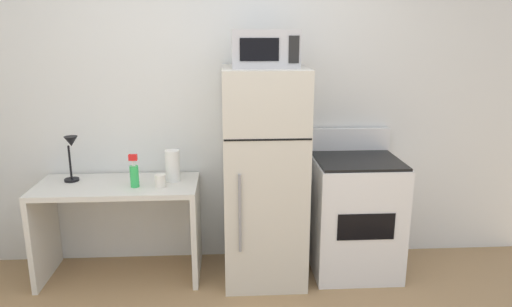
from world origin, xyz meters
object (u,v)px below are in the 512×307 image
object	(u,v)px
desk	(119,212)
spray_bottle	(134,174)
desk_lamp	(71,151)
paper_towel_roll	(173,166)
coffee_mug	(160,181)
microwave	(265,49)
oven_range	(355,215)
refrigerator	(264,176)

from	to	relation	value
desk	spray_bottle	world-z (taller)	spray_bottle
desk_lamp	paper_towel_roll	world-z (taller)	desk_lamp
coffee_mug	paper_towel_roll	xyz separation A→B (m)	(0.08, 0.14, 0.07)
desk	desk_lamp	xyz separation A→B (m)	(-0.34, 0.08, 0.46)
microwave	spray_bottle	bearing A→B (deg)	-179.45
desk_lamp	oven_range	size ratio (longest dim) A/B	0.32
paper_towel_roll	desk	bearing A→B (deg)	-172.92
paper_towel_roll	spray_bottle	bearing A→B (deg)	-153.56
paper_towel_roll	oven_range	world-z (taller)	oven_range
coffee_mug	oven_range	distance (m)	1.52
refrigerator	microwave	world-z (taller)	microwave
desk	microwave	size ratio (longest dim) A/B	2.61
desk	refrigerator	bearing A→B (deg)	-2.59
coffee_mug	refrigerator	world-z (taller)	refrigerator
oven_range	refrigerator	bearing A→B (deg)	-177.54
desk	paper_towel_roll	world-z (taller)	paper_towel_roll
coffee_mug	paper_towel_roll	world-z (taller)	paper_towel_roll
desk_lamp	refrigerator	bearing A→B (deg)	-5.06
desk	paper_towel_roll	distance (m)	0.54
coffee_mug	desk	bearing A→B (deg)	164.98
paper_towel_roll	refrigerator	bearing A→B (deg)	-8.38
refrigerator	oven_range	xyz separation A→B (m)	(0.72, 0.03, -0.34)
oven_range	coffee_mug	bearing A→B (deg)	-177.24
spray_bottle	coffee_mug	bearing A→B (deg)	-3.11
desk_lamp	microwave	size ratio (longest dim) A/B	0.77
desk_lamp	coffee_mug	xyz separation A→B (m)	(0.68, -0.17, -0.19)
desk	microwave	distance (m)	1.64
paper_towel_roll	coffee_mug	bearing A→B (deg)	-118.55
spray_bottle	microwave	bearing A→B (deg)	0.55
desk	oven_range	bearing A→B (deg)	-0.60
desk_lamp	paper_towel_roll	size ratio (longest dim) A/B	1.47
coffee_mug	oven_range	size ratio (longest dim) A/B	0.09
spray_bottle	microwave	size ratio (longest dim) A/B	0.54
coffee_mug	paper_towel_roll	size ratio (longest dim) A/B	0.40
refrigerator	oven_range	bearing A→B (deg)	2.46
spray_bottle	refrigerator	bearing A→B (deg)	1.82
coffee_mug	microwave	distance (m)	1.22
spray_bottle	desk	bearing A→B (deg)	151.77
coffee_mug	oven_range	bearing A→B (deg)	2.76
refrigerator	microwave	bearing A→B (deg)	-89.69
microwave	refrigerator	bearing A→B (deg)	90.31
paper_towel_roll	oven_range	distance (m)	1.47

